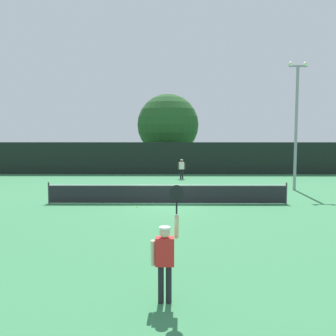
{
  "coord_description": "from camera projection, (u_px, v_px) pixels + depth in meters",
  "views": [
    {
      "loc": [
        0.2,
        -18.2,
        3.41
      ],
      "look_at": [
        0.02,
        2.05,
        1.62
      ],
      "focal_mm": 39.02,
      "sensor_mm": 36.0,
      "label": 1
    }
  ],
  "objects": [
    {
      "name": "tennis_net",
      "position": [
        167.0,
        193.0,
        18.39
      ],
      "size": [
        12.07,
        0.08,
        1.07
      ],
      "color": "#232328",
      "rests_on": "ground"
    },
    {
      "name": "ground_plane",
      "position": [
        167.0,
        203.0,
        18.43
      ],
      "size": [
        120.0,
        120.0,
        0.0
      ],
      "primitive_type": "plane",
      "color": "#387F4C"
    },
    {
      "name": "player_serving",
      "position": [
        165.0,
        253.0,
        7.39
      ],
      "size": [
        0.68,
        0.38,
        2.42
      ],
      "color": "red",
      "rests_on": "ground"
    },
    {
      "name": "light_pole",
      "position": [
        296.0,
        118.0,
        22.65
      ],
      "size": [
        1.18,
        0.28,
        7.95
      ],
      "color": "gray",
      "rests_on": "ground"
    },
    {
      "name": "parked_car_near",
      "position": [
        96.0,
        160.0,
        39.2
      ],
      "size": [
        2.36,
        4.39,
        1.69
      ],
      "rotation": [
        0.0,
        0.0,
        -0.11
      ],
      "color": "navy",
      "rests_on": "ground"
    },
    {
      "name": "perimeter_fence",
      "position": [
        169.0,
        158.0,
        32.51
      ],
      "size": [
        38.37,
        0.12,
        2.84
      ],
      "primitive_type": "cube",
      "color": "black",
      "rests_on": "ground"
    },
    {
      "name": "player_receiving",
      "position": [
        182.0,
        167.0,
        28.95
      ],
      "size": [
        0.57,
        0.23,
        1.55
      ],
      "rotation": [
        0.0,
        0.0,
        3.14
      ],
      "color": "white",
      "rests_on": "ground"
    },
    {
      "name": "tennis_ball",
      "position": [
        137.0,
        207.0,
        17.39
      ],
      "size": [
        0.07,
        0.07,
        0.07
      ],
      "primitive_type": "sphere",
      "color": "#CCE033",
      "rests_on": "ground"
    },
    {
      "name": "large_tree",
      "position": [
        168.0,
        125.0,
        37.19
      ],
      "size": [
        6.23,
        6.23,
        7.65
      ],
      "color": "brown",
      "rests_on": "ground"
    },
    {
      "name": "parked_car_mid",
      "position": [
        268.0,
        161.0,
        38.44
      ],
      "size": [
        1.97,
        4.23,
        1.69
      ],
      "rotation": [
        0.0,
        0.0,
        0.02
      ],
      "color": "black",
      "rests_on": "ground"
    }
  ]
}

